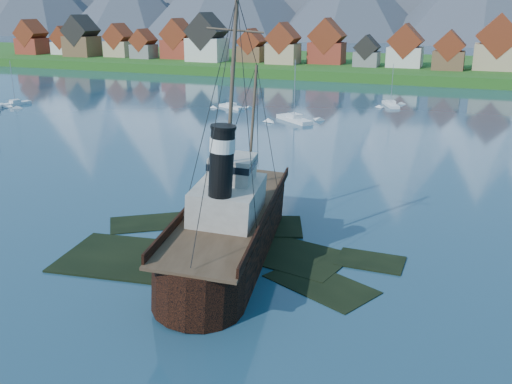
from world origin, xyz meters
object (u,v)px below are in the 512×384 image
(tugboat_wreck, at_px, (235,220))
(sailboat_f, at_px, (231,107))
(sailboat_e, at_px, (391,105))
(sailboat_c, at_px, (294,120))
(sailboat_b, at_px, (15,104))

(tugboat_wreck, distance_m, sailboat_f, 79.54)
(sailboat_e, xyz_separation_m, sailboat_f, (-33.37, -16.40, 0.01))
(sailboat_c, distance_m, sailboat_f, 20.58)
(tugboat_wreck, xyz_separation_m, sailboat_b, (-81.41, 57.82, -2.79))
(sailboat_b, height_order, sailboat_f, sailboat_b)
(tugboat_wreck, relative_size, sailboat_e, 3.03)
(sailboat_c, height_order, sailboat_f, sailboat_c)
(tugboat_wreck, height_order, sailboat_f, tugboat_wreck)
(sailboat_b, distance_m, sailboat_f, 51.18)
(tugboat_wreck, relative_size, sailboat_f, 3.09)
(tugboat_wreck, height_order, sailboat_e, tugboat_wreck)
(sailboat_e, bearing_deg, sailboat_c, -142.93)
(tugboat_wreck, distance_m, sailboat_e, 89.03)
(sailboat_b, height_order, sailboat_c, sailboat_c)
(sailboat_b, bearing_deg, sailboat_f, 31.46)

